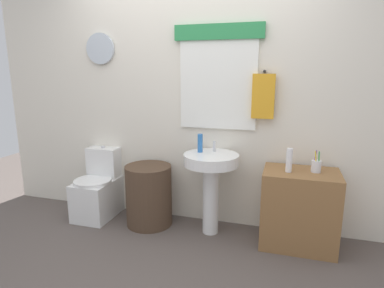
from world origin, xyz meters
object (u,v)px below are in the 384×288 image
object	(u,v)px
soap_bottle	(200,143)
lotion_bottle	(289,160)
pedestal_sink	(211,174)
toothbrush_cup	(316,166)
laundry_hamper	(149,195)
toilet	(99,190)
wooden_cabinet	(299,209)

from	to	relation	value
soap_bottle	lotion_bottle	bearing A→B (deg)	-6.39
pedestal_sink	toothbrush_cup	bearing A→B (deg)	1.25
laundry_hamper	pedestal_sink	world-z (taller)	pedestal_sink
toilet	lotion_bottle	xyz separation A→B (m)	(1.92, -0.07, 0.50)
soap_bottle	lotion_bottle	size ratio (longest dim) A/B	0.85
laundry_hamper	pedestal_sink	size ratio (longest dim) A/B	0.79
laundry_hamper	pedestal_sink	xyz separation A→B (m)	(0.64, 0.00, 0.28)
toilet	laundry_hamper	xyz separation A→B (m)	(0.60, -0.03, 0.02)
toilet	laundry_hamper	world-z (taller)	toilet
pedestal_sink	toothbrush_cup	distance (m)	0.92
soap_bottle	lotion_bottle	world-z (taller)	soap_bottle
toilet	laundry_hamper	size ratio (longest dim) A/B	1.21
laundry_hamper	lotion_bottle	distance (m)	1.40
soap_bottle	toothbrush_cup	size ratio (longest dim) A/B	0.94
toilet	soap_bottle	distance (m)	1.26
pedestal_sink	soap_bottle	distance (m)	0.31
toilet	toothbrush_cup	xyz separation A→B (m)	(2.14, -0.01, 0.45)
toilet	laundry_hamper	bearing A→B (deg)	-3.06
laundry_hamper	pedestal_sink	bearing A→B (deg)	0.00
lotion_bottle	wooden_cabinet	bearing A→B (deg)	19.82
pedestal_sink	wooden_cabinet	distance (m)	0.83
wooden_cabinet	toothbrush_cup	xyz separation A→B (m)	(0.11, 0.02, 0.39)
wooden_cabinet	toothbrush_cup	distance (m)	0.41
laundry_hamper	soap_bottle	bearing A→B (deg)	5.54
laundry_hamper	wooden_cabinet	xyz separation A→B (m)	(1.43, 0.00, 0.04)
toilet	pedestal_sink	world-z (taller)	pedestal_sink
soap_bottle	lotion_bottle	distance (m)	0.81
laundry_hamper	soap_bottle	xyz separation A→B (m)	(0.52, 0.05, 0.56)
soap_bottle	toilet	bearing A→B (deg)	-179.07
wooden_cabinet	lotion_bottle	xyz separation A→B (m)	(-0.11, -0.04, 0.44)
laundry_hamper	toilet	bearing A→B (deg)	176.94
pedestal_sink	soap_bottle	size ratio (longest dim) A/B	4.46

